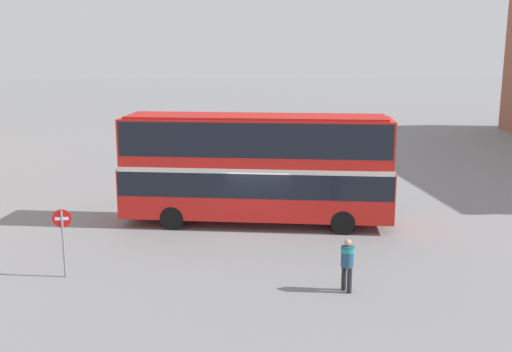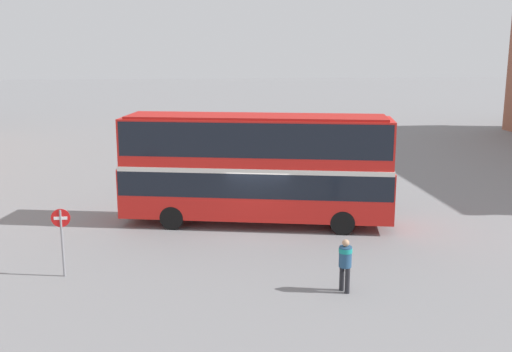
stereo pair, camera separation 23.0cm
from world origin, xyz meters
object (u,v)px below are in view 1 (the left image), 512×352
object	(u,v)px
double_decker_bus	(256,163)
no_entry_sign	(63,232)
pedestrian_foreground	(347,260)
parked_car_kerb_near	(313,142)

from	to	relation	value
double_decker_bus	no_entry_sign	size ratio (longest dim) A/B	5.02
pedestrian_foreground	parked_car_kerb_near	size ratio (longest dim) A/B	0.35
pedestrian_foreground	double_decker_bus	bearing A→B (deg)	-102.33
double_decker_bus	parked_car_kerb_near	xyz separation A→B (m)	(6.11, 17.13, -1.92)
pedestrian_foreground	parked_car_kerb_near	distance (m)	25.02
parked_car_kerb_near	no_entry_sign	world-z (taller)	no_entry_sign
double_decker_bus	pedestrian_foreground	bearing A→B (deg)	-63.53
pedestrian_foreground	no_entry_sign	distance (m)	9.21
pedestrian_foreground	no_entry_sign	world-z (taller)	no_entry_sign
parked_car_kerb_near	pedestrian_foreground	bearing A→B (deg)	66.43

